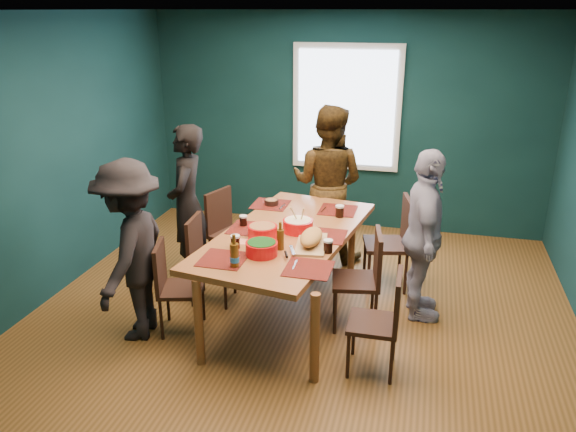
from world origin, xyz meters
name	(u,v)px	position (x,y,z in m)	size (l,w,h in m)	color
room	(309,168)	(0.00, 0.27, 1.37)	(5.01, 5.01, 2.71)	brown
dining_table	(287,240)	(-0.15, 0.06, 0.73)	(1.38, 2.27, 0.81)	#AA5E33
chair_left_far	(226,226)	(-1.00, 0.76, 0.53)	(0.52, 0.52, 0.91)	black
chair_left_mid	(204,253)	(-0.98, 0.10, 0.50)	(0.41, 0.41, 0.85)	black
chair_left_near	(172,281)	(-1.04, -0.50, 0.48)	(0.46, 0.46, 0.83)	black
chair_right_far	(396,236)	(0.78, 0.84, 0.56)	(0.52, 0.52, 0.95)	black
chair_right_mid	(366,272)	(0.58, 0.00, 0.53)	(0.47, 0.47, 0.90)	black
chair_right_near	(384,315)	(0.81, -0.65, 0.50)	(0.39, 0.39, 0.85)	black
person_far_left	(187,205)	(-1.32, 0.51, 0.83)	(0.60, 0.40, 1.65)	black
person_back	(328,183)	(-0.03, 1.42, 0.88)	(0.85, 0.66, 1.75)	black
person_right	(424,236)	(1.05, 0.30, 0.80)	(0.93, 0.39, 1.59)	white
person_near_left	(131,251)	(-1.33, -0.63, 0.79)	(1.02, 0.59, 1.58)	black
bowl_salad	(262,231)	(-0.33, -0.10, 0.87)	(0.26, 0.26, 0.11)	red
bowl_dumpling	(298,225)	(-0.06, 0.11, 0.87)	(0.27, 0.27, 0.26)	red
bowl_herbs	(262,248)	(-0.23, -0.47, 0.87)	(0.27, 0.27, 0.12)	red
cutting_board	(311,239)	(0.12, -0.18, 0.87)	(0.32, 0.62, 0.13)	tan
small_bowl	(271,202)	(-0.49, 0.75, 0.84)	(0.14, 0.14, 0.06)	black
beer_bottle_a	(234,255)	(-0.37, -0.74, 0.91)	(0.07, 0.07, 0.27)	#4D310D
beer_bottle_b	(280,239)	(-0.11, -0.32, 0.90)	(0.06, 0.06, 0.24)	#4D310D
cola_glass_a	(235,241)	(-0.48, -0.39, 0.87)	(0.08, 0.08, 0.11)	black
cola_glass_b	(328,246)	(0.29, -0.29, 0.87)	(0.08, 0.08, 0.11)	black
cola_glass_c	(340,211)	(0.25, 0.57, 0.88)	(0.08, 0.08, 0.12)	black
cola_glass_d	(243,220)	(-0.58, 0.12, 0.87)	(0.07, 0.07, 0.10)	black
napkin_a	(326,233)	(0.20, 0.12, 0.81)	(0.13, 0.13, 0.00)	#E98162
napkin_b	(243,242)	(-0.47, -0.25, 0.81)	(0.13, 0.13, 0.00)	#E98162
napkin_c	(302,269)	(0.15, -0.66, 0.81)	(0.15, 0.15, 0.00)	#E98162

